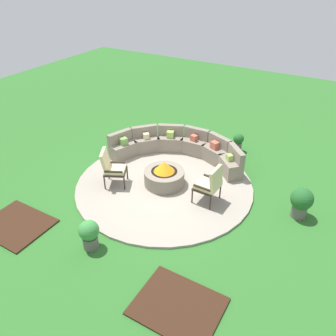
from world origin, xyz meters
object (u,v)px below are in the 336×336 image
object	(u,v)px
lounge_chair_front_left	(112,167)
potted_plant_2	(89,234)
fire_pit	(164,176)
lounge_chair_front_right	(210,184)
potted_plant_0	(238,141)
potted_plant_1	(301,201)
curved_stone_bench	(179,148)

from	to	relation	value
lounge_chair_front_left	potted_plant_2	xyz separation A→B (m)	(1.01, -2.06, -0.22)
lounge_chair_front_left	potted_plant_2	world-z (taller)	lounge_chair_front_left
fire_pit	lounge_chair_front_right	size ratio (longest dim) A/B	1.08
lounge_chair_front_right	potted_plant_2	world-z (taller)	lounge_chair_front_right
potted_plant_0	potted_plant_1	xyz separation A→B (m)	(2.39, -2.30, 0.10)
potted_plant_2	fire_pit	bearing A→B (deg)	86.38
potted_plant_2	lounge_chair_front_left	bearing A→B (deg)	115.98
fire_pit	potted_plant_0	xyz separation A→B (m)	(1.03, 2.82, 0.02)
fire_pit	potted_plant_2	world-z (taller)	fire_pit
potted_plant_2	curved_stone_bench	bearing A→B (deg)	92.30
potted_plant_1	potted_plant_2	xyz separation A→B (m)	(-3.60, -3.28, -0.05)
curved_stone_bench	lounge_chair_front_left	world-z (taller)	lounge_chair_front_left
potted_plant_0	potted_plant_2	size ratio (longest dim) A/B	0.86
potted_plant_2	potted_plant_0	bearing A→B (deg)	77.83
fire_pit	lounge_chair_front_left	distance (m)	1.40
lounge_chair_front_right	potted_plant_0	bearing A→B (deg)	9.04
lounge_chair_front_right	potted_plant_1	bearing A→B (deg)	-70.62
fire_pit	curved_stone_bench	bearing A→B (deg)	103.31
lounge_chair_front_right	potted_plant_1	world-z (taller)	lounge_chair_front_right
fire_pit	lounge_chair_front_right	world-z (taller)	lounge_chair_front_right
potted_plant_0	fire_pit	bearing A→B (deg)	-110.03
fire_pit	potted_plant_2	distance (m)	2.77
potted_plant_1	potted_plant_2	distance (m)	4.87
lounge_chair_front_right	curved_stone_bench	bearing A→B (deg)	50.17
fire_pit	potted_plant_0	bearing A→B (deg)	69.97
lounge_chair_front_left	lounge_chair_front_right	xyz separation A→B (m)	(2.55, 0.60, -0.00)
potted_plant_0	potted_plant_1	bearing A→B (deg)	-43.94
lounge_chair_front_right	potted_plant_1	xyz separation A→B (m)	(2.06, 0.62, -0.16)
curved_stone_bench	potted_plant_2	bearing A→B (deg)	-87.70
fire_pit	potted_plant_1	world-z (taller)	potted_plant_1
lounge_chair_front_right	lounge_chair_front_left	bearing A→B (deg)	105.71
lounge_chair_front_left	potted_plant_1	size ratio (longest dim) A/B	1.34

